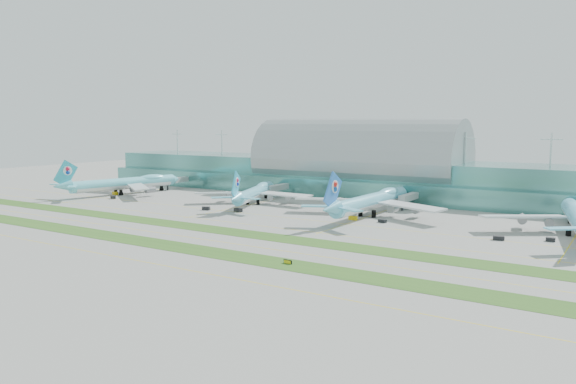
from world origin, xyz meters
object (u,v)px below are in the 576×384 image
Objects in this scene: terminal at (358,170)px; airliner_a at (125,183)px; airliner_c at (372,200)px; airliner_b at (255,192)px; taxiway_sign_east at (288,262)px.

terminal is 4.43× the size of airliner_a.
airliner_a is 0.95× the size of airliner_c.
airliner_b reaches higher than taxiway_sign_east.
airliner_a is at bearing 159.43° from taxiway_sign_east.
taxiway_sign_east is (52.40, -156.16, -13.62)m from terminal.
airliner_b is 65.38m from airliner_c.
airliner_c is (65.33, -2.38, 0.89)m from airliner_b.
terminal is 5.03× the size of airliner_b.
taxiway_sign_east is (165.27, -85.52, -5.97)m from airliner_a.
airliner_c is (150.33, 6.89, 0.25)m from airliner_a.
airliner_c is at bearing 15.46° from airliner_a.
terminal is at bearing 115.34° from taxiway_sign_east.
airliner_a is at bearing -176.30° from airliner_c.
airliner_c is at bearing -22.01° from airliner_b.
terminal reaches higher than taxiway_sign_east.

